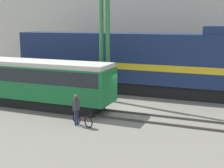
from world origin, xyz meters
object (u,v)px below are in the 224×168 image
Objects in this scene: freight_locomotive at (126,61)px; utility_pole_left at (102,46)px; person at (76,106)px; streetcar at (26,80)px; utility_pole_center at (108,34)px; bicycle at (82,120)px.

utility_pole_left reaches higher than freight_locomotive.
freight_locomotive reaches higher than person.
streetcar is 1.57× the size of utility_pole_left.
freight_locomotive is at bearing 86.82° from utility_pole_center.
streetcar is at bearing -144.63° from utility_pole_center.
utility_pole_center reaches higher than utility_pole_left.
utility_pole_left reaches higher than bicycle.
streetcar is 5.98m from person.
bicycle is 7.18m from utility_pole_left.
bicycle is 0.19× the size of utility_pole_left.
freight_locomotive is at bearing 94.45° from bicycle.
freight_locomotive is at bearing 92.17° from person.
streetcar is 1.28× the size of utility_pole_center.
freight_locomotive is 1.89× the size of utility_pole_center.
bicycle is (5.72, -2.56, -1.52)m from streetcar.
bicycle is at bearing -81.24° from utility_pole_center.
streetcar is 8.34× the size of bicycle.
utility_pole_center is (-0.54, 5.98, 3.85)m from person.
freight_locomotive is 3.78m from utility_pole_left.
utility_pole_left reaches higher than person.
person is at bearing -25.77° from streetcar.
bicycle is at bearing -85.55° from freight_locomotive.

